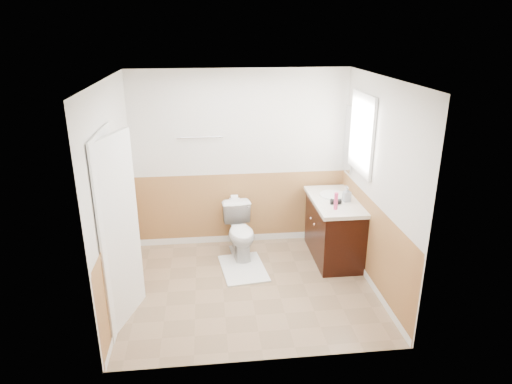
{
  "coord_description": "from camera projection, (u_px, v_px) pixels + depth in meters",
  "views": [
    {
      "loc": [
        -0.47,
        -4.79,
        3.02
      ],
      "look_at": [
        0.1,
        0.25,
        1.15
      ],
      "focal_mm": 31.77,
      "sensor_mm": 36.0,
      "label": 1
    }
  ],
  "objects": [
    {
      "name": "hair_dryer_body",
      "position": [
        336.0,
        202.0,
        5.83
      ],
      "size": [
        0.14,
        0.07,
        0.07
      ],
      "primitive_type": "cylinder",
      "rotation": [
        0.0,
        1.57,
        0.0
      ],
      "color": "black",
      "rests_on": "countertop"
    },
    {
      "name": "towel_bar",
      "position": [
        200.0,
        137.0,
        6.11
      ],
      "size": [
        0.62,
        0.02,
        0.02
      ],
      "primitive_type": "cylinder",
      "rotation": [
        0.0,
        1.57,
        0.0
      ],
      "color": "silver",
      "rests_on": "wall_back"
    },
    {
      "name": "wall_back",
      "position": [
        241.0,
        160.0,
        6.34
      ],
      "size": [
        3.0,
        0.0,
        3.0
      ],
      "primitive_type": "plane",
      "rotation": [
        1.57,
        0.0,
        0.0
      ],
      "color": "silver",
      "rests_on": "floor"
    },
    {
      "name": "window_glass",
      "position": [
        363.0,
        133.0,
        5.66
      ],
      "size": [
        0.01,
        0.7,
        0.9
      ],
      "primitive_type": "cube",
      "color": "white",
      "rests_on": "wall_right"
    },
    {
      "name": "bath_mat",
      "position": [
        243.0,
        268.0,
        5.97
      ],
      "size": [
        0.64,
        0.86,
        0.02
      ],
      "primitive_type": "cube",
      "rotation": [
        0.0,
        0.0,
        0.12
      ],
      "color": "silver",
      "rests_on": "floor"
    },
    {
      "name": "wall_front",
      "position": [
        265.0,
        243.0,
        3.91
      ],
      "size": [
        3.0,
        0.0,
        3.0
      ],
      "primitive_type": "plane",
      "rotation": [
        -1.57,
        0.0,
        0.0
      ],
      "color": "silver",
      "rests_on": "floor"
    },
    {
      "name": "wall_left",
      "position": [
        114.0,
        197.0,
        4.97
      ],
      "size": [
        0.0,
        3.0,
        3.0
      ],
      "primitive_type": "plane",
      "rotation": [
        1.57,
        0.0,
        1.57
      ],
      "color": "silver",
      "rests_on": "floor"
    },
    {
      "name": "wainscot_back",
      "position": [
        241.0,
        210.0,
        6.59
      ],
      "size": [
        3.0,
        0.0,
        3.0
      ],
      "primitive_type": "plane",
      "rotation": [
        1.57,
        0.0,
        0.0
      ],
      "color": "tan",
      "rests_on": "floor"
    },
    {
      "name": "mirror_panel",
      "position": [
        349.0,
        140.0,
        6.2
      ],
      "size": [
        0.02,
        0.35,
        0.9
      ],
      "primitive_type": "cube",
      "color": "silver",
      "rests_on": "wall_right"
    },
    {
      "name": "tp_holder_bar",
      "position": [
        234.0,
        199.0,
        6.45
      ],
      "size": [
        0.14,
        0.02,
        0.02
      ],
      "primitive_type": "cylinder",
      "rotation": [
        0.0,
        1.57,
        0.0
      ],
      "color": "silver",
      "rests_on": "wall_back"
    },
    {
      "name": "wainscot_front",
      "position": [
        264.0,
        315.0,
        4.18
      ],
      "size": [
        3.0,
        0.0,
        3.0
      ],
      "primitive_type": "plane",
      "rotation": [
        -1.57,
        0.0,
        0.0
      ],
      "color": "tan",
      "rests_on": "floor"
    },
    {
      "name": "soap_dispenser",
      "position": [
        347.0,
        194.0,
        5.91
      ],
      "size": [
        0.1,
        0.1,
        0.2
      ],
      "primitive_type": "imported",
      "rotation": [
        0.0,
        0.0,
        0.11
      ],
      "color": "#9BA1AE",
      "rests_on": "countertop"
    },
    {
      "name": "door_knob",
      "position": [
        130.0,
        226.0,
        4.98
      ],
      "size": [
        0.06,
        0.06,
        0.06
      ],
      "primitive_type": "sphere",
      "color": "silver",
      "rests_on": "door"
    },
    {
      "name": "wainscot_right",
      "position": [
        371.0,
        244.0,
        5.54
      ],
      "size": [
        0.0,
        2.6,
        2.6
      ],
      "primitive_type": "plane",
      "rotation": [
        1.57,
        0.0,
        -1.57
      ],
      "color": "tan",
      "rests_on": "floor"
    },
    {
      "name": "door",
      "position": [
        118.0,
        233.0,
        4.64
      ],
      "size": [
        0.29,
        0.78,
        2.04
      ],
      "primitive_type": "cube",
      "rotation": [
        0.0,
        0.0,
        -0.31
      ],
      "color": "white",
      "rests_on": "wall_left"
    },
    {
      "name": "wainscot_left",
      "position": [
        122.0,
        257.0,
        5.23
      ],
      "size": [
        0.0,
        2.6,
        2.6
      ],
      "primitive_type": "plane",
      "rotation": [
        1.57,
        0.0,
        1.57
      ],
      "color": "tan",
      "rests_on": "floor"
    },
    {
      "name": "window_frame",
      "position": [
        362.0,
        134.0,
        5.66
      ],
      "size": [
        0.04,
        0.8,
        1.0
      ],
      "primitive_type": "cube",
      "color": "white",
      "rests_on": "wall_right"
    },
    {
      "name": "vanity_knob_right",
      "position": [
        311.0,
        218.0,
        6.17
      ],
      "size": [
        0.03,
        0.03,
        0.03
      ],
      "primitive_type": "sphere",
      "color": "silver",
      "rests_on": "vanity_cabinet"
    },
    {
      "name": "sink_basin",
      "position": [
        333.0,
        195.0,
        6.14
      ],
      "size": [
        0.36,
        0.36,
        0.02
      ],
      "primitive_type": "cylinder",
      "color": "white",
      "rests_on": "countertop"
    },
    {
      "name": "faucet",
      "position": [
        346.0,
        190.0,
        6.14
      ],
      "size": [
        0.02,
        0.02,
        0.14
      ],
      "primitive_type": "cylinder",
      "color": "silver",
      "rests_on": "countertop"
    },
    {
      "name": "countertop",
      "position": [
        335.0,
        201.0,
        6.01
      ],
      "size": [
        0.6,
        1.15,
        0.05
      ],
      "primitive_type": "cube",
      "color": "silver",
      "rests_on": "vanity_cabinet"
    },
    {
      "name": "tp_roll",
      "position": [
        234.0,
        199.0,
        6.45
      ],
      "size": [
        0.1,
        0.11,
        0.11
      ],
      "primitive_type": "cylinder",
      "rotation": [
        0.0,
        1.57,
        0.0
      ],
      "color": "white",
      "rests_on": "tp_holder_bar"
    },
    {
      "name": "hair_dryer_handle",
      "position": [
        331.0,
        201.0,
        5.92
      ],
      "size": [
        0.03,
        0.03,
        0.07
      ],
      "primitive_type": "cylinder",
      "color": "black",
      "rests_on": "countertop"
    },
    {
      "name": "lotion_bottle",
      "position": [
        336.0,
        201.0,
        5.64
      ],
      "size": [
        0.05,
        0.05,
        0.22
      ],
      "primitive_type": "cylinder",
      "color": "#D8376D",
      "rests_on": "countertop"
    },
    {
      "name": "ceiling",
      "position": [
        249.0,
        79.0,
        4.69
      ],
      "size": [
        3.0,
        3.0,
        0.0
      ],
      "primitive_type": "plane",
      "rotation": [
        3.14,
        0.0,
        0.0
      ],
      "color": "white",
      "rests_on": "floor"
    },
    {
      "name": "tp_sheet",
      "position": [
        235.0,
        206.0,
        6.49
      ],
      "size": [
        0.1,
        0.01,
        0.16
      ],
      "primitive_type": "cube",
      "color": "white",
      "rests_on": "tp_roll"
    },
    {
      "name": "vanity_cabinet",
      "position": [
        334.0,
        230.0,
        6.16
      ],
      "size": [
        0.55,
        1.1,
        0.8
      ],
      "primitive_type": "cube",
      "color": "black",
      "rests_on": "floor"
    },
    {
      "name": "floor",
      "position": [
        250.0,
        287.0,
        5.56
      ],
      "size": [
        3.0,
        3.0,
        0.0
      ],
      "primitive_type": "plane",
      "color": "#8C7051",
      "rests_on": "ground"
    },
    {
      "name": "wall_right",
      "position": [
        377.0,
        187.0,
        5.28
      ],
      "size": [
        0.0,
        3.0,
        3.0
      ],
      "primitive_type": "plane",
      "rotation": [
        1.57,
        0.0,
        -1.57
      ],
      "color": "silver",
      "rests_on": "floor"
    },
    {
      "name": "vanity_knob_left",
      "position": [
        314.0,
        224.0,
        5.98
      ],
      "size": [
        0.03,
        0.03,
        0.03
      ],
      "primitive_type": "sphere",
      "color": "silver",
      "rests_on": "vanity_cabinet"
    },
    {
      "name": "toilet",
      "position": [
        241.0,
        232.0,
        6.21
      ],
      "size": [
        0.48,
        0.74,
        0.71
      ],
      "primitive_type": "imported",
      "rotation": [
        0.0,
        0.0,
        0.12
      ],
      "color": "white",
      "rests_on": "floor"
    },
    {
      "name": "door_frame",
      "position": [
        111.0,
        232.0,
        4.63
      ],
      "size": [
        0.02,
        0.92,
        2.1
      ],
      "primitive_type": "cube",
      "color": "white",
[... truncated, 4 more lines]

